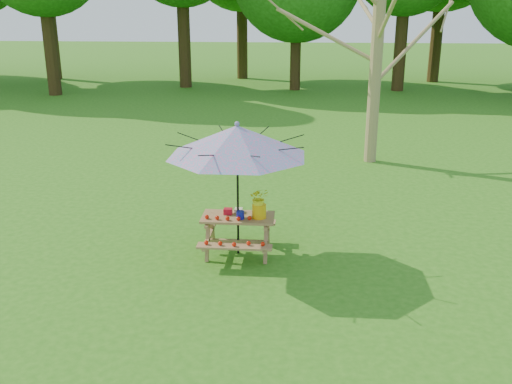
{
  "coord_description": "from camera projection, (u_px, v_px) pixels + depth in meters",
  "views": [
    {
      "loc": [
        3.43,
        -5.53,
        4.01
      ],
      "look_at": [
        2.72,
        3.27,
        1.1
      ],
      "focal_mm": 40.0,
      "sensor_mm": 36.0,
      "label": 1
    }
  ],
  "objects": [
    {
      "name": "patio_umbrella",
      "position": [
        237.0,
        141.0,
        9.05
      ],
      "size": [
        3.02,
        3.02,
        2.26
      ],
      "color": "black",
      "rests_on": "ground"
    },
    {
      "name": "ground",
      "position": [
        6.0,
        360.0,
        6.76
      ],
      "size": [
        120.0,
        120.0,
        0.0
      ],
      "primitive_type": "plane",
      "color": "#2A6B14",
      "rests_on": "ground"
    },
    {
      "name": "flower_bucket",
      "position": [
        259.0,
        202.0,
        9.3
      ],
      "size": [
        0.36,
        0.33,
        0.52
      ],
      "color": "#FFB40D",
      "rests_on": "picnic_table"
    },
    {
      "name": "produce_bins",
      "position": [
        236.0,
        213.0,
        9.46
      ],
      "size": [
        0.37,
        0.43,
        0.13
      ],
      "color": "red",
      "rests_on": "picnic_table"
    },
    {
      "name": "tomatoes_row",
      "position": [
        228.0,
        218.0,
        9.29
      ],
      "size": [
        0.77,
        0.13,
        0.07
      ],
      "primitive_type": null,
      "color": "red",
      "rests_on": "picnic_table"
    },
    {
      "name": "picnic_table",
      "position": [
        238.0,
        235.0,
        9.56
      ],
      "size": [
        1.2,
        1.32,
        0.67
      ],
      "color": "#906541",
      "rests_on": "ground"
    }
  ]
}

